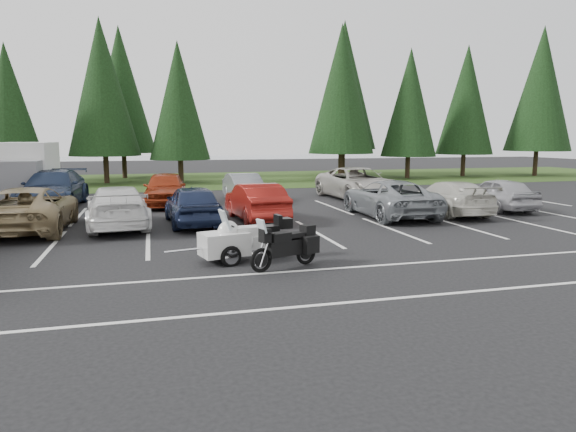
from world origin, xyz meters
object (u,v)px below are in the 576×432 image
(box_truck, at_px, (23,173))
(car_near_8, at_px, (498,194))
(car_far_4, at_px, (358,183))
(cargo_trailer, at_px, (224,247))
(adventure_motorcycle, at_px, (284,242))
(car_near_5, at_px, (256,202))
(car_far_2, at_px, (165,189))
(car_far_1, at_px, (53,189))
(touring_motorcycle, at_px, (253,233))
(car_near_2, at_px, (30,209))
(car_near_7, at_px, (449,198))
(car_far_3, at_px, (245,188))
(car_near_6, at_px, (389,198))
(car_near_3, at_px, (118,207))
(car_near_4, at_px, (193,205))

(box_truck, xyz_separation_m, car_near_8, (20.62, -8.14, -0.75))
(car_far_4, relative_size, cargo_trailer, 3.47)
(adventure_motorcycle, bearing_deg, car_near_5, 62.45)
(cargo_trailer, bearing_deg, car_far_2, 81.67)
(cargo_trailer, bearing_deg, car_far_1, 102.27)
(box_truck, distance_m, touring_motorcycle, 16.78)
(car_near_2, distance_m, car_near_8, 18.63)
(car_near_7, bearing_deg, touring_motorcycle, 33.54)
(box_truck, relative_size, car_far_3, 1.35)
(car_near_6, relative_size, car_far_3, 1.27)
(car_near_3, relative_size, car_near_7, 1.07)
(touring_motorcycle, height_order, cargo_trailer, touring_motorcycle)
(car_far_1, bearing_deg, car_near_4, -44.58)
(car_far_2, relative_size, car_far_3, 1.11)
(car_near_3, bearing_deg, cargo_trailer, 110.93)
(car_near_2, bearing_deg, car_far_2, -128.48)
(car_near_7, height_order, touring_motorcycle, car_near_7)
(car_far_1, distance_m, car_far_3, 8.73)
(car_near_7, bearing_deg, car_far_1, -19.68)
(car_near_3, relative_size, car_near_5, 1.17)
(car_near_4, bearing_deg, cargo_trailer, 89.68)
(car_far_3, distance_m, touring_motorcycle, 12.20)
(car_near_2, relative_size, car_near_8, 1.31)
(car_near_4, distance_m, car_near_5, 2.44)
(car_far_2, xyz_separation_m, car_far_4, (9.59, 0.04, 0.03))
(car_near_3, height_order, car_far_3, car_near_3)
(adventure_motorcycle, bearing_deg, car_far_1, 97.38)
(car_near_8, bearing_deg, adventure_motorcycle, 36.69)
(car_near_5, height_order, car_far_1, car_far_1)
(car_near_6, distance_m, adventure_motorcycle, 9.27)
(adventure_motorcycle, bearing_deg, touring_motorcycle, 93.18)
(car_near_7, relative_size, car_far_2, 1.02)
(car_far_1, xyz_separation_m, car_far_2, (4.90, -0.63, -0.05))
(car_near_6, relative_size, car_near_7, 1.12)
(car_near_6, height_order, car_far_2, car_far_2)
(adventure_motorcycle, bearing_deg, car_far_4, 39.18)
(car_near_7, height_order, car_far_2, car_far_2)
(car_near_3, xyz_separation_m, car_near_4, (2.58, -0.09, 0.00))
(car_far_1, relative_size, cargo_trailer, 3.41)
(car_near_2, bearing_deg, car_far_4, -157.47)
(car_near_4, xyz_separation_m, car_far_3, (3.04, 6.26, -0.05))
(car_near_4, height_order, car_near_6, same)
(car_near_3, bearing_deg, car_near_7, 174.74)
(car_near_8, distance_m, cargo_trailer, 14.50)
(car_far_2, bearing_deg, car_near_6, -29.54)
(touring_motorcycle, bearing_deg, cargo_trailer, -174.62)
(car_far_2, bearing_deg, car_near_7, -23.06)
(car_far_2, relative_size, car_far_4, 0.79)
(car_far_4, height_order, adventure_motorcycle, car_far_4)
(box_truck, bearing_deg, car_near_3, -60.86)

